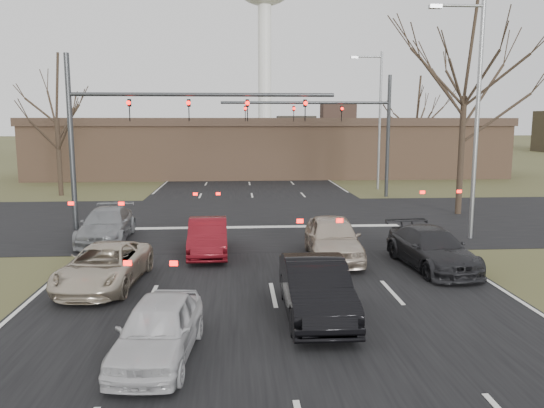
{
  "coord_description": "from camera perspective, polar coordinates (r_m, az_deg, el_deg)",
  "views": [
    {
      "loc": [
        -1.02,
        -11.71,
        4.98
      ],
      "look_at": [
        0.26,
        7.41,
        2.0
      ],
      "focal_mm": 35.0,
      "sensor_mm": 36.0,
      "label": 1
    }
  ],
  "objects": [
    {
      "name": "mast_arm_far",
      "position": [
        35.45,
        7.99,
        8.82
      ],
      "size": [
        11.12,
        0.24,
        8.0
      ],
      "color": "#383A3D",
      "rests_on": "ground"
    },
    {
      "name": "building",
      "position": [
        49.86,
        -0.35,
        6.18
      ],
      "size": [
        42.4,
        10.4,
        5.3
      ],
      "color": "brown",
      "rests_on": "ground"
    },
    {
      "name": "car_silver_suv",
      "position": [
        17.06,
        -17.61,
        -6.37
      ],
      "size": [
        2.48,
        4.69,
        1.26
      ],
      "primitive_type": "imported",
      "rotation": [
        0.0,
        0.0,
        -0.09
      ],
      "color": "#BAAC96",
      "rests_on": "ground"
    },
    {
      "name": "streetlight_right_near",
      "position": [
        23.84,
        20.86,
        9.73
      ],
      "size": [
        2.34,
        0.25,
        10.0
      ],
      "color": "gray",
      "rests_on": "ground"
    },
    {
      "name": "car_silver_ahead",
      "position": [
        19.51,
        6.56,
        -3.63
      ],
      "size": [
        2.05,
        4.69,
        1.57
      ],
      "primitive_type": "imported",
      "rotation": [
        0.0,
        0.0,
        -0.04
      ],
      "color": "#B7A794",
      "rests_on": "ground"
    },
    {
      "name": "tree_right_far",
      "position": [
        49.42,
        15.37,
        10.83
      ],
      "size": [
        5.4,
        5.4,
        9.0
      ],
      "color": "black",
      "rests_on": "ground"
    },
    {
      "name": "streetlight_right_far",
      "position": [
        40.07,
        11.29,
        9.54
      ],
      "size": [
        2.34,
        0.25,
        10.0
      ],
      "color": "gray",
      "rests_on": "ground"
    },
    {
      "name": "car_grey_ahead",
      "position": [
        23.34,
        -17.35,
        -2.16
      ],
      "size": [
        2.12,
        4.82,
        1.38
      ],
      "primitive_type": "imported",
      "rotation": [
        0.0,
        0.0,
        0.04
      ],
      "color": "gray",
      "rests_on": "ground"
    },
    {
      "name": "car_charcoal_sedan",
      "position": [
        19.04,
        16.81,
        -4.61
      ],
      "size": [
        2.35,
        4.82,
        1.35
      ],
      "primitive_type": "imported",
      "rotation": [
        0.0,
        0.0,
        0.1
      ],
      "color": "black",
      "rests_on": "ground"
    },
    {
      "name": "road_cross",
      "position": [
        27.19,
        -1.61,
        -1.68
      ],
      "size": [
        200.0,
        14.0,
        0.02
      ],
      "primitive_type": "cube",
      "color": "black",
      "rests_on": "ground"
    },
    {
      "name": "car_white_sedan",
      "position": [
        11.75,
        -12.14,
        -13.02
      ],
      "size": [
        1.87,
        3.92,
        1.29
      ],
      "primitive_type": "imported",
      "rotation": [
        0.0,
        0.0,
        -0.09
      ],
      "color": "#BEBDC0",
      "rests_on": "ground"
    },
    {
      "name": "tree_right_near",
      "position": [
        30.46,
        20.24,
        15.7
      ],
      "size": [
        6.9,
        6.9,
        11.5
      ],
      "color": "black",
      "rests_on": "ground"
    },
    {
      "name": "tree_left_far",
      "position": [
        38.69,
        -22.35,
        11.7
      ],
      "size": [
        5.7,
        5.7,
        9.5
      ],
      "color": "black",
      "rests_on": "ground"
    },
    {
      "name": "car_red_ahead",
      "position": [
        20.22,
        -6.92,
        -3.52
      ],
      "size": [
        1.58,
        4.15,
        1.35
      ],
      "primitive_type": "imported",
      "rotation": [
        0.0,
        0.0,
        0.04
      ],
      "color": "#5B0D14",
      "rests_on": "ground"
    },
    {
      "name": "road_main",
      "position": [
        71.89,
        -3.01,
        4.87
      ],
      "size": [
        14.0,
        300.0,
        0.02
      ],
      "primitive_type": "cube",
      "color": "black",
      "rests_on": "ground"
    },
    {
      "name": "mast_arm_near",
      "position": [
        25.07,
        -13.66,
        8.81
      ],
      "size": [
        12.12,
        0.24,
        8.0
      ],
      "color": "#383A3D",
      "rests_on": "ground"
    },
    {
      "name": "car_black_hatch",
      "position": [
        13.84,
        4.73,
        -9.04
      ],
      "size": [
        1.58,
        4.5,
        1.48
      ],
      "primitive_type": "imported",
      "rotation": [
        0.0,
        0.0,
        -0.0
      ],
      "color": "black",
      "rests_on": "ground"
    },
    {
      "name": "ground",
      "position": [
        12.77,
        1.09,
        -14.13
      ],
      "size": [
        360.0,
        360.0,
        0.0
      ],
      "primitive_type": "plane",
      "color": "#464525",
      "rests_on": "ground"
    }
  ]
}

